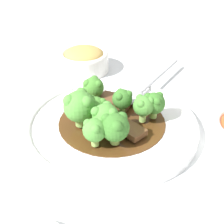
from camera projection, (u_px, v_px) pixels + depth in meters
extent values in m
plane|color=silver|center=(112.00, 129.00, 0.52)|extent=(4.00, 4.00, 0.00)
cylinder|color=white|center=(112.00, 126.00, 0.52)|extent=(0.28, 0.28, 0.01)
torus|color=white|center=(112.00, 122.00, 0.51)|extent=(0.28, 0.28, 0.01)
cylinder|color=#4C2D14|center=(112.00, 122.00, 0.51)|extent=(0.18, 0.18, 0.00)
cube|color=brown|center=(115.00, 101.00, 0.55)|extent=(0.04, 0.06, 0.01)
cube|color=brown|center=(126.00, 127.00, 0.49)|extent=(0.05, 0.07, 0.01)
cube|color=brown|center=(86.00, 106.00, 0.53)|extent=(0.05, 0.05, 0.01)
cylinder|color=#8EB756|center=(96.00, 118.00, 0.50)|extent=(0.01, 0.01, 0.01)
sphere|color=#427F2D|center=(95.00, 108.00, 0.49)|extent=(0.04, 0.04, 0.04)
sphere|color=#427F2D|center=(91.00, 106.00, 0.48)|extent=(0.01, 0.01, 0.01)
sphere|color=#427F2D|center=(102.00, 102.00, 0.48)|extent=(0.01, 0.01, 0.01)
sphere|color=#427F2D|center=(92.00, 99.00, 0.49)|extent=(0.01, 0.01, 0.01)
cylinder|color=#7FA84C|center=(115.00, 139.00, 0.46)|extent=(0.01, 0.01, 0.01)
sphere|color=#387028|center=(115.00, 127.00, 0.45)|extent=(0.04, 0.04, 0.04)
sphere|color=#387028|center=(117.00, 126.00, 0.43)|extent=(0.02, 0.02, 0.02)
sphere|color=#387028|center=(122.00, 117.00, 0.45)|extent=(0.02, 0.02, 0.02)
sphere|color=#387028|center=(106.00, 119.00, 0.44)|extent=(0.02, 0.02, 0.02)
cylinder|color=#8EB756|center=(106.00, 129.00, 0.47)|extent=(0.01, 0.01, 0.02)
sphere|color=#4C8E38|center=(106.00, 117.00, 0.46)|extent=(0.04, 0.04, 0.04)
sphere|color=#4C8E38|center=(112.00, 113.00, 0.45)|extent=(0.02, 0.02, 0.02)
sphere|color=#4C8E38|center=(107.00, 106.00, 0.46)|extent=(0.02, 0.02, 0.02)
sphere|color=#4C8E38|center=(97.00, 112.00, 0.45)|extent=(0.02, 0.02, 0.02)
cylinder|color=#8EB756|center=(143.00, 117.00, 0.50)|extent=(0.01, 0.01, 0.02)
sphere|color=#4C8E38|center=(143.00, 106.00, 0.49)|extent=(0.03, 0.03, 0.03)
sphere|color=#4C8E38|center=(150.00, 101.00, 0.49)|extent=(0.01, 0.01, 0.01)
sphere|color=#4C8E38|center=(140.00, 98.00, 0.49)|extent=(0.01, 0.01, 0.01)
sphere|color=#4C8E38|center=(141.00, 104.00, 0.48)|extent=(0.01, 0.01, 0.01)
cylinder|color=#7FA84C|center=(153.00, 113.00, 0.51)|extent=(0.01, 0.01, 0.01)
sphere|color=#387028|center=(154.00, 103.00, 0.50)|extent=(0.04, 0.04, 0.04)
sphere|color=#387028|center=(159.00, 96.00, 0.50)|extent=(0.01, 0.01, 0.01)
sphere|color=#387028|center=(148.00, 97.00, 0.50)|extent=(0.01, 0.01, 0.01)
sphere|color=#387028|center=(157.00, 102.00, 0.49)|extent=(0.01, 0.01, 0.01)
cylinder|color=#8EB756|center=(94.00, 97.00, 0.56)|extent=(0.01, 0.01, 0.01)
sphere|color=#427F2D|center=(93.00, 88.00, 0.55)|extent=(0.04, 0.04, 0.04)
sphere|color=#427F2D|center=(95.00, 79.00, 0.55)|extent=(0.01, 0.01, 0.01)
sphere|color=#427F2D|center=(87.00, 84.00, 0.54)|extent=(0.01, 0.01, 0.01)
sphere|color=#427F2D|center=(98.00, 84.00, 0.53)|extent=(0.01, 0.01, 0.01)
cylinder|color=#7FA84C|center=(122.00, 109.00, 0.52)|extent=(0.01, 0.01, 0.02)
sphere|color=#387028|center=(122.00, 99.00, 0.51)|extent=(0.03, 0.03, 0.03)
sphere|color=#387028|center=(119.00, 92.00, 0.51)|extent=(0.01, 0.01, 0.01)
sphere|color=#387028|center=(119.00, 97.00, 0.50)|extent=(0.01, 0.01, 0.01)
sphere|color=#387028|center=(129.00, 94.00, 0.51)|extent=(0.01, 0.01, 0.01)
cylinder|color=#8EB756|center=(95.00, 141.00, 0.45)|extent=(0.01, 0.01, 0.01)
sphere|color=#4C8E38|center=(95.00, 130.00, 0.44)|extent=(0.03, 0.03, 0.03)
sphere|color=#4C8E38|center=(87.00, 123.00, 0.44)|extent=(0.01, 0.01, 0.01)
sphere|color=#4C8E38|center=(96.00, 129.00, 0.43)|extent=(0.01, 0.01, 0.01)
sphere|color=#4C8E38|center=(100.00, 122.00, 0.44)|extent=(0.01, 0.01, 0.01)
cylinder|color=#7FA84C|center=(81.00, 120.00, 0.49)|extent=(0.02, 0.02, 0.02)
sphere|color=#4C8E38|center=(80.00, 106.00, 0.48)|extent=(0.05, 0.05, 0.05)
sphere|color=#4C8E38|center=(69.00, 101.00, 0.47)|extent=(0.02, 0.02, 0.02)
sphere|color=#4C8E38|center=(87.00, 102.00, 0.46)|extent=(0.02, 0.02, 0.02)
sphere|color=#4C8E38|center=(81.00, 94.00, 0.48)|extent=(0.02, 0.02, 0.02)
ellipsoid|color=#B7B7BC|center=(133.00, 97.00, 0.56)|extent=(0.06, 0.04, 0.01)
cylinder|color=#B7B7BC|center=(160.00, 75.00, 0.64)|extent=(0.17, 0.02, 0.01)
cylinder|color=white|center=(84.00, 69.00, 0.70)|extent=(0.06, 0.06, 0.01)
cylinder|color=white|center=(84.00, 63.00, 0.70)|extent=(0.11, 0.11, 0.04)
torus|color=white|center=(84.00, 55.00, 0.69)|extent=(0.11, 0.11, 0.01)
ellipsoid|color=tan|center=(84.00, 54.00, 0.68)|extent=(0.09, 0.09, 0.03)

